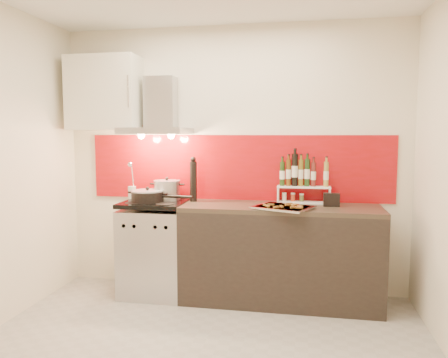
% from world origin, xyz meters
% --- Properties ---
extents(floor, '(3.40, 3.40, 0.00)m').
position_xyz_m(floor, '(0.00, 0.00, 0.00)').
color(floor, '#9E9991').
rests_on(floor, ground).
extents(back_wall, '(3.40, 0.02, 2.60)m').
position_xyz_m(back_wall, '(0.00, 1.40, 1.30)').
color(back_wall, silver).
rests_on(back_wall, ground).
extents(backsplash, '(3.00, 0.02, 0.64)m').
position_xyz_m(backsplash, '(0.05, 1.39, 1.22)').
color(backsplash, '#960908').
rests_on(backsplash, back_wall).
extents(range_stove, '(0.60, 0.60, 0.91)m').
position_xyz_m(range_stove, '(-0.70, 1.10, 0.44)').
color(range_stove, '#B7B7BA').
rests_on(range_stove, ground).
extents(counter, '(1.80, 0.60, 0.90)m').
position_xyz_m(counter, '(0.50, 1.10, 0.45)').
color(counter, black).
rests_on(counter, ground).
extents(range_hood, '(0.62, 0.50, 0.61)m').
position_xyz_m(range_hood, '(-0.70, 1.24, 1.74)').
color(range_hood, '#B7B7BA').
rests_on(range_hood, back_wall).
extents(upper_cabinet, '(0.70, 0.35, 0.72)m').
position_xyz_m(upper_cabinet, '(-1.25, 1.22, 1.95)').
color(upper_cabinet, silver).
rests_on(upper_cabinet, back_wall).
extents(stock_pot, '(0.26, 0.26, 0.23)m').
position_xyz_m(stock_pot, '(-0.61, 1.20, 1.01)').
color(stock_pot, '#B7B7BA').
rests_on(stock_pot, range_stove).
extents(saute_pan, '(0.61, 0.31, 0.14)m').
position_xyz_m(saute_pan, '(-0.75, 1.04, 0.96)').
color(saute_pan, black).
rests_on(saute_pan, range_stove).
extents(utensil_jar, '(0.08, 0.12, 0.38)m').
position_xyz_m(utensil_jar, '(-0.98, 1.20, 1.01)').
color(utensil_jar, silver).
rests_on(utensil_jar, range_stove).
extents(pepper_mill, '(0.07, 0.07, 0.43)m').
position_xyz_m(pepper_mill, '(-0.35, 1.21, 1.11)').
color(pepper_mill, black).
rests_on(pepper_mill, counter).
extents(step_shelf, '(0.50, 0.14, 0.47)m').
position_xyz_m(step_shelf, '(0.68, 1.29, 1.10)').
color(step_shelf, white).
rests_on(step_shelf, counter).
extents(caddy_box, '(0.15, 0.07, 0.12)m').
position_xyz_m(caddy_box, '(0.95, 1.13, 0.96)').
color(caddy_box, black).
rests_on(caddy_box, counter).
extents(baking_tray, '(0.59, 0.53, 0.03)m').
position_xyz_m(baking_tray, '(0.53, 0.93, 0.92)').
color(baking_tray, silver).
rests_on(baking_tray, counter).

